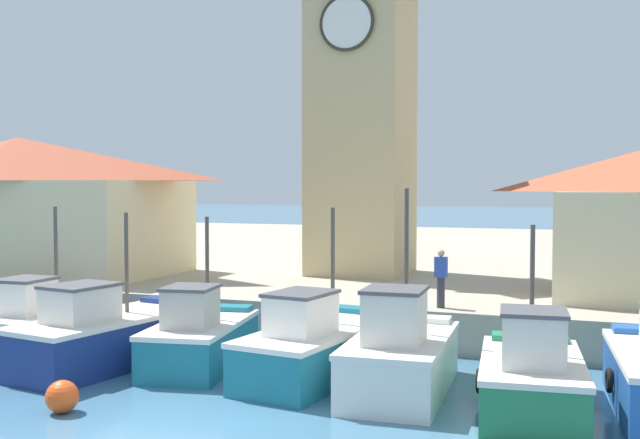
{
  "coord_description": "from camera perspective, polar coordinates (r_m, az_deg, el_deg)",
  "views": [
    {
      "loc": [
        7.64,
        -11.57,
        4.56
      ],
      "look_at": [
        -0.41,
        10.11,
        3.5
      ],
      "focal_mm": 42.0,
      "sensor_mm": 36.0,
      "label": 1
    }
  ],
  "objects": [
    {
      "name": "quay_wharf",
      "position": [
        40.6,
        9.45,
        -3.03
      ],
      "size": [
        120.0,
        40.0,
        1.18
      ],
      "primitive_type": "cube",
      "color": "#A89E89",
      "rests_on": "ground"
    },
    {
      "name": "ground_plane",
      "position": [
        14.59,
        -12.87,
        -15.64
      ],
      "size": [
        300.0,
        300.0,
        0.0
      ],
      "primitive_type": "plane",
      "color": "teal"
    },
    {
      "name": "fishing_boat_left_inner",
      "position": [
        21.48,
        -20.34,
        -7.69
      ],
      "size": [
        2.07,
        4.26,
        3.98
      ],
      "color": "navy",
      "rests_on": "ground"
    },
    {
      "name": "fishing_boat_mid_left",
      "position": [
        19.78,
        -15.93,
        -8.5
      ],
      "size": [
        2.93,
        5.5,
        3.86
      ],
      "color": "navy",
      "rests_on": "ground"
    },
    {
      "name": "warehouse_left",
      "position": [
        31.64,
        -21.95,
        1.16
      ],
      "size": [
        12.87,
        6.23,
        5.25
      ],
      "color": "beige",
      "rests_on": "quay_wharf"
    },
    {
      "name": "dock_worker_near_tower",
      "position": [
        20.94,
        9.2,
        -4.37
      ],
      "size": [
        0.34,
        0.22,
        1.62
      ],
      "color": "#33333D",
      "rests_on": "quay_wharf"
    },
    {
      "name": "fishing_boat_right_outer",
      "position": [
        15.98,
        15.83,
        -11.38
      ],
      "size": [
        2.45,
        4.36,
        3.74
      ],
      "color": "#237A4C",
      "rests_on": "ground"
    },
    {
      "name": "fishing_boat_center",
      "position": [
        19.16,
        -9.13,
        -8.92
      ],
      "size": [
        2.57,
        4.4,
        3.76
      ],
      "color": "#196B7F",
      "rests_on": "ground"
    },
    {
      "name": "mooring_buoy",
      "position": [
        16.21,
        -19.05,
        -12.64
      ],
      "size": [
        0.66,
        0.66,
        0.66
      ],
      "primitive_type": "sphere",
      "color": "#E54C19",
      "rests_on": "ground"
    },
    {
      "name": "clock_tower",
      "position": [
        28.86,
        3.2,
        9.88
      ],
      "size": [
        4.01,
        4.01,
        15.02
      ],
      "color": "tan",
      "rests_on": "quay_wharf"
    },
    {
      "name": "fishing_boat_mid_right",
      "position": [
        17.96,
        -0.11,
        -9.63
      ],
      "size": [
        2.72,
        5.42,
        4.02
      ],
      "color": "#196B7F",
      "rests_on": "ground"
    },
    {
      "name": "fishing_boat_right_inner",
      "position": [
        16.76,
        6.16,
        -10.31
      ],
      "size": [
        2.28,
        4.55,
        4.49
      ],
      "color": "silver",
      "rests_on": "ground"
    }
  ]
}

